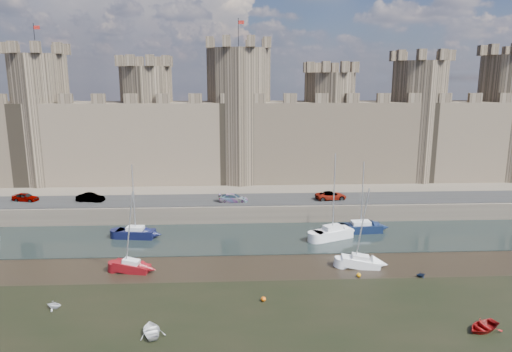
{
  "coord_description": "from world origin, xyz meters",
  "views": [
    {
      "loc": [
        1.21,
        -32.76,
        20.58
      ],
      "look_at": [
        3.78,
        22.0,
        8.78
      ],
      "focal_mm": 32.0,
      "sensor_mm": 36.0,
      "label": 1
    }
  ],
  "objects_px": {
    "sailboat_2": "(332,233)",
    "car_2": "(233,198)",
    "car_0": "(25,197)",
    "car_3": "(331,196)",
    "sailboat_4": "(132,266)",
    "car_1": "(90,198)",
    "sailboat_3": "(361,227)",
    "sailboat_5": "(360,261)",
    "sailboat_1": "(136,233)"
  },
  "relations": [
    {
      "from": "car_3",
      "to": "sailboat_2",
      "type": "height_order",
      "value": "sailboat_2"
    },
    {
      "from": "car_2",
      "to": "sailboat_4",
      "type": "distance_m",
      "value": 21.96
    },
    {
      "from": "car_0",
      "to": "sailboat_3",
      "type": "height_order",
      "value": "sailboat_3"
    },
    {
      "from": "sailboat_3",
      "to": "car_0",
      "type": "bearing_deg",
      "value": 165.95
    },
    {
      "from": "sailboat_1",
      "to": "sailboat_5",
      "type": "height_order",
      "value": "sailboat_1"
    },
    {
      "from": "car_1",
      "to": "sailboat_1",
      "type": "bearing_deg",
      "value": -127.82
    },
    {
      "from": "sailboat_1",
      "to": "sailboat_3",
      "type": "relative_size",
      "value": 1.01
    },
    {
      "from": "car_0",
      "to": "sailboat_1",
      "type": "xyz_separation_m",
      "value": [
        18.29,
        -10.04,
        -2.38
      ]
    },
    {
      "from": "car_1",
      "to": "car_2",
      "type": "distance_m",
      "value": 21.25
    },
    {
      "from": "sailboat_5",
      "to": "car_3",
      "type": "bearing_deg",
      "value": 95.34
    },
    {
      "from": "car_2",
      "to": "sailboat_1",
      "type": "height_order",
      "value": "sailboat_1"
    },
    {
      "from": "sailboat_2",
      "to": "sailboat_5",
      "type": "distance_m",
      "value": 9.2
    },
    {
      "from": "sailboat_3",
      "to": "car_3",
      "type": "bearing_deg",
      "value": 104.42
    },
    {
      "from": "car_1",
      "to": "sailboat_4",
      "type": "xyz_separation_m",
      "value": [
        10.25,
        -19.93,
        -2.49
      ]
    },
    {
      "from": "sailboat_2",
      "to": "sailboat_4",
      "type": "bearing_deg",
      "value": 177.98
    },
    {
      "from": "sailboat_2",
      "to": "sailboat_3",
      "type": "distance_m",
      "value": 5.0
    },
    {
      "from": "car_1",
      "to": "sailboat_2",
      "type": "distance_m",
      "value": 35.88
    },
    {
      "from": "car_0",
      "to": "car_1",
      "type": "height_order",
      "value": "car_1"
    },
    {
      "from": "car_2",
      "to": "sailboat_5",
      "type": "distance_m",
      "value": 23.63
    },
    {
      "from": "car_0",
      "to": "car_2",
      "type": "relative_size",
      "value": 0.9
    },
    {
      "from": "car_3",
      "to": "sailboat_4",
      "type": "xyz_separation_m",
      "value": [
        -25.77,
        -19.45,
        -2.47
      ]
    },
    {
      "from": "sailboat_1",
      "to": "sailboat_3",
      "type": "height_order",
      "value": "sailboat_1"
    },
    {
      "from": "car_1",
      "to": "sailboat_2",
      "type": "bearing_deg",
      "value": -97.72
    },
    {
      "from": "sailboat_1",
      "to": "sailboat_2",
      "type": "relative_size",
      "value": 0.87
    },
    {
      "from": "car_1",
      "to": "sailboat_3",
      "type": "height_order",
      "value": "sailboat_3"
    },
    {
      "from": "car_3",
      "to": "sailboat_1",
      "type": "distance_m",
      "value": 29.02
    },
    {
      "from": "car_0",
      "to": "car_3",
      "type": "relative_size",
      "value": 0.83
    },
    {
      "from": "car_0",
      "to": "sailboat_4",
      "type": "bearing_deg",
      "value": -122.42
    },
    {
      "from": "sailboat_5",
      "to": "sailboat_3",
      "type": "bearing_deg",
      "value": 81.84
    },
    {
      "from": "sailboat_2",
      "to": "sailboat_4",
      "type": "height_order",
      "value": "sailboat_2"
    },
    {
      "from": "sailboat_2",
      "to": "car_2",
      "type": "bearing_deg",
      "value": 120.15
    },
    {
      "from": "sailboat_1",
      "to": "sailboat_2",
      "type": "height_order",
      "value": "sailboat_2"
    },
    {
      "from": "car_2",
      "to": "sailboat_4",
      "type": "height_order",
      "value": "sailboat_4"
    },
    {
      "from": "car_2",
      "to": "sailboat_4",
      "type": "bearing_deg",
      "value": 151.72
    },
    {
      "from": "car_3",
      "to": "sailboat_3",
      "type": "relative_size",
      "value": 0.48
    },
    {
      "from": "car_0",
      "to": "car_2",
      "type": "distance_m",
      "value": 31.11
    },
    {
      "from": "sailboat_4",
      "to": "sailboat_5",
      "type": "distance_m",
      "value": 25.1
    },
    {
      "from": "sailboat_3",
      "to": "sailboat_4",
      "type": "bearing_deg",
      "value": -161.08
    },
    {
      "from": "sailboat_2",
      "to": "sailboat_4",
      "type": "xyz_separation_m",
      "value": [
        -23.91,
        -9.19,
        -0.19
      ]
    },
    {
      "from": "car_0",
      "to": "car_3",
      "type": "xyz_separation_m",
      "value": [
        45.85,
        -1.27,
        -0.01
      ]
    },
    {
      "from": "sailboat_2",
      "to": "sailboat_3",
      "type": "height_order",
      "value": "sailboat_2"
    },
    {
      "from": "car_0",
      "to": "sailboat_4",
      "type": "relative_size",
      "value": 0.43
    },
    {
      "from": "car_2",
      "to": "sailboat_4",
      "type": "relative_size",
      "value": 0.48
    },
    {
      "from": "car_1",
      "to": "sailboat_4",
      "type": "distance_m",
      "value": 22.55
    },
    {
      "from": "car_2",
      "to": "sailboat_3",
      "type": "height_order",
      "value": "sailboat_3"
    },
    {
      "from": "car_2",
      "to": "sailboat_2",
      "type": "distance_m",
      "value": 16.3
    },
    {
      "from": "car_0",
      "to": "sailboat_3",
      "type": "distance_m",
      "value": 49.28
    },
    {
      "from": "sailboat_1",
      "to": "sailboat_5",
      "type": "distance_m",
      "value": 28.9
    },
    {
      "from": "car_0",
      "to": "car_2",
      "type": "xyz_separation_m",
      "value": [
        31.05,
        -1.86,
        -0.03
      ]
    },
    {
      "from": "car_3",
      "to": "sailboat_3",
      "type": "xyz_separation_m",
      "value": [
        2.52,
        -7.86,
        -2.39
      ]
    }
  ]
}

